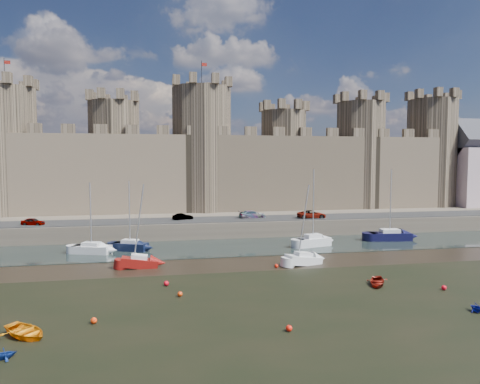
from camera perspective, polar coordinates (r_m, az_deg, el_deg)
The scene contains 26 objects.
ground at distance 35.49m, azimuth -0.60°, elevation -15.24°, with size 160.00×160.00×0.00m, color black.
seaweed_patch at distance 29.99m, azimuth 1.49°, elevation -18.96°, with size 70.00×34.00×0.01m, color black.
water_channel at distance 58.47m, azimuth -4.70°, elevation -7.47°, with size 160.00×12.00×0.08m, color black.
quay at distance 93.76m, azimuth -6.95°, elevation -2.37°, with size 160.00×60.00×2.50m, color #4C443A.
road at distance 67.87m, azimuth -5.57°, elevation -3.72°, with size 160.00×7.00×0.10m, color black.
castle at distance 81.15m, azimuth -6.93°, elevation 4.01°, with size 108.50×11.00×29.00m.
car_0 at distance 68.78m, azimuth -25.89°, elevation -3.59°, with size 1.30×3.24×1.10m, color gray.
car_1 at distance 68.17m, azimuth -7.64°, elevation -3.29°, with size 1.12×3.20×1.06m, color gray.
car_2 at distance 69.74m, azimuth 1.66°, elevation -3.00°, with size 1.78×4.39×1.27m, color gray.
car_3 at distance 70.51m, azimuth 9.54°, elevation -2.97°, with size 2.15×4.67×1.30m, color gray.
sailboat_0 at distance 57.94m, azimuth -19.20°, elevation -7.10°, with size 5.17×3.30×9.02m.
sailboat_1 at distance 58.32m, azimuth -14.45°, elevation -6.91°, with size 4.89×3.39×9.14m.
sailboat_2 at distance 60.15m, azimuth 9.70°, elevation -6.42°, with size 5.23×3.06×10.59m.
sailboat_3 at distance 67.50m, azimuth 19.34°, elevation -5.47°, with size 6.24×3.09×10.50m.
sailboat_4 at distance 49.15m, azimuth -13.25°, elevation -9.01°, with size 3.99×1.56×9.31m.
sailboat_5 at distance 49.81m, azimuth 8.44°, elevation -8.79°, with size 4.54×2.78×9.16m.
dinghy_0 at distance 33.30m, azimuth -26.66°, elevation -16.36°, with size 2.44×0.71×3.41m, color orange.
dinghy_1 at distance 30.53m, azimuth -28.89°, elevation -18.36°, with size 1.13×0.69×1.31m, color navy.
dinghy_4 at distance 43.28m, azimuth 17.81°, elevation -11.46°, with size 1.99×0.58×2.79m, color maroon.
dinghy_5 at distance 39.17m, azimuth 28.99°, elevation -13.35°, with size 1.14×0.70×1.33m, color navy.
buoy_0 at distance 38.58m, azimuth -8.01°, elevation -13.33°, with size 0.44×0.44×0.44m, color #F23C0A.
buoy_1 at distance 41.84m, azimuth -9.79°, elevation -11.92°, with size 0.49×0.49×0.49m, color red.
buoy_2 at distance 31.21m, azimuth 6.55°, elevation -17.60°, with size 0.45×0.45×0.45m, color #FF1B0B.
buoy_3 at distance 48.09m, azimuth 4.88°, elevation -9.80°, with size 0.43×0.43×0.43m, color #F91F0B.
buoy_4 at distance 34.04m, azimuth -18.91°, elevation -15.91°, with size 0.46×0.46×0.46m, color #FF380B.
buoy_5 at distance 44.14m, azimuth 25.54°, elevation -11.44°, with size 0.46×0.46×0.46m, color #F80B1B.
Camera 1 is at (-5.77, -32.99, 11.75)m, focal length 32.00 mm.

